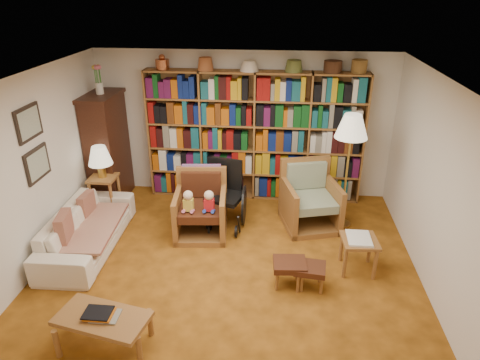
# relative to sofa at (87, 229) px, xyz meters

# --- Properties ---
(floor) EXTENTS (5.00, 5.00, 0.00)m
(floor) POSITION_rel_sofa_xyz_m (2.05, -0.47, -0.29)
(floor) COLOR #AC641A
(floor) RESTS_ON ground
(ceiling) EXTENTS (5.00, 5.00, 0.00)m
(ceiling) POSITION_rel_sofa_xyz_m (2.05, -0.47, 2.21)
(ceiling) COLOR white
(ceiling) RESTS_ON wall_back
(wall_back) EXTENTS (5.00, 0.00, 5.00)m
(wall_back) POSITION_rel_sofa_xyz_m (2.05, 2.03, 0.96)
(wall_back) COLOR white
(wall_back) RESTS_ON floor
(wall_front) EXTENTS (5.00, 0.00, 5.00)m
(wall_front) POSITION_rel_sofa_xyz_m (2.05, -2.97, 0.96)
(wall_front) COLOR white
(wall_front) RESTS_ON floor
(wall_left) EXTENTS (0.00, 5.00, 5.00)m
(wall_left) POSITION_rel_sofa_xyz_m (-0.45, -0.47, 0.96)
(wall_left) COLOR white
(wall_left) RESTS_ON floor
(wall_right) EXTENTS (0.00, 5.00, 5.00)m
(wall_right) POSITION_rel_sofa_xyz_m (4.55, -0.47, 0.96)
(wall_right) COLOR white
(wall_right) RESTS_ON floor
(bookshelf) EXTENTS (3.60, 0.30, 2.42)m
(bookshelf) POSITION_rel_sofa_xyz_m (2.25, 1.86, 0.88)
(bookshelf) COLOR brown
(bookshelf) RESTS_ON floor
(curio_cabinet) EXTENTS (0.50, 0.95, 2.40)m
(curio_cabinet) POSITION_rel_sofa_xyz_m (-0.20, 1.53, 0.66)
(curio_cabinet) COLOR #3D1D10
(curio_cabinet) RESTS_ON floor
(framed_pictures) EXTENTS (0.03, 0.52, 0.97)m
(framed_pictures) POSITION_rel_sofa_xyz_m (-0.43, -0.17, 1.34)
(framed_pictures) COLOR black
(framed_pictures) RESTS_ON wall_left
(sofa) EXTENTS (2.00, 0.82, 0.58)m
(sofa) POSITION_rel_sofa_xyz_m (0.00, 0.00, 0.00)
(sofa) COLOR #F1E3CC
(sofa) RESTS_ON floor
(sofa_throw) EXTENTS (0.83, 1.42, 0.04)m
(sofa_throw) POSITION_rel_sofa_xyz_m (0.05, 0.00, 0.01)
(sofa_throw) COLOR beige
(sofa_throw) RESTS_ON sofa
(cushion_left) EXTENTS (0.13, 0.35, 0.35)m
(cushion_left) POSITION_rel_sofa_xyz_m (-0.13, 0.35, 0.16)
(cushion_left) COLOR maroon
(cushion_left) RESTS_ON sofa
(cushion_right) EXTENTS (0.20, 0.42, 0.40)m
(cushion_right) POSITION_rel_sofa_xyz_m (-0.13, -0.35, 0.16)
(cushion_right) COLOR maroon
(cushion_right) RESTS_ON sofa
(side_table_lamp) EXTENTS (0.42, 0.42, 0.67)m
(side_table_lamp) POSITION_rel_sofa_xyz_m (-0.10, 0.95, 0.20)
(side_table_lamp) COLOR brown
(side_table_lamp) RESTS_ON floor
(table_lamp) EXTENTS (0.38, 0.38, 0.51)m
(table_lamp) POSITION_rel_sofa_xyz_m (-0.10, 0.95, 0.73)
(table_lamp) COLOR gold
(table_lamp) RESTS_ON side_table_lamp
(armchair_leather) EXTENTS (0.83, 0.88, 0.97)m
(armchair_leather) POSITION_rel_sofa_xyz_m (1.54, 0.61, 0.11)
(armchair_leather) COLOR brown
(armchair_leather) RESTS_ON floor
(armchair_sage) EXTENTS (1.01, 1.03, 1.00)m
(armchair_sage) POSITION_rel_sofa_xyz_m (3.19, 1.01, 0.09)
(armchair_sage) COLOR brown
(armchair_sage) RESTS_ON floor
(wheelchair) EXTENTS (0.62, 0.83, 1.03)m
(wheelchair) POSITION_rel_sofa_xyz_m (1.88, 0.87, 0.18)
(wheelchair) COLOR black
(wheelchair) RESTS_ON floor
(floor_lamp) EXTENTS (0.48, 0.48, 1.79)m
(floor_lamp) POSITION_rel_sofa_xyz_m (3.69, 0.97, 1.26)
(floor_lamp) COLOR gold
(floor_lamp) RESTS_ON floor
(side_table_papers) EXTENTS (0.48, 0.48, 0.50)m
(side_table_papers) POSITION_rel_sofa_xyz_m (3.75, -0.18, 0.10)
(side_table_papers) COLOR brown
(side_table_papers) RESTS_ON floor
(footstool_a) EXTENTS (0.43, 0.37, 0.34)m
(footstool_a) POSITION_rel_sofa_xyz_m (2.86, -0.58, -0.01)
(footstool_a) COLOR #452112
(footstool_a) RESTS_ON floor
(footstool_b) EXTENTS (0.41, 0.36, 0.32)m
(footstool_b) POSITION_rel_sofa_xyz_m (3.11, -0.61, -0.03)
(footstool_b) COLOR #452112
(footstool_b) RESTS_ON floor
(coffee_table) EXTENTS (1.02, 0.66, 0.44)m
(coffee_table) POSITION_rel_sofa_xyz_m (0.94, -1.77, 0.05)
(coffee_table) COLOR brown
(coffee_table) RESTS_ON floor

